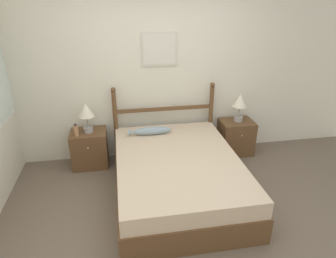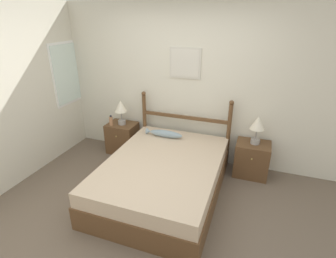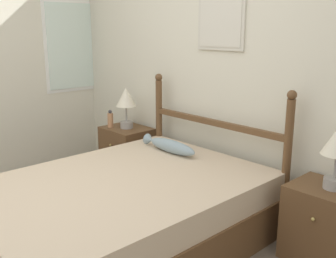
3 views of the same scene
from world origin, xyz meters
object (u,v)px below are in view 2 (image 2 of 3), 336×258
Objects in this scene: table_lamp_left at (121,108)px; table_lamp_right at (258,125)px; bottle at (111,121)px; bed at (163,177)px; fish_pillow at (164,134)px; nightstand_right at (252,159)px; nightstand_left at (123,138)px.

table_lamp_right is (2.27, 0.01, 0.00)m from table_lamp_left.
table_lamp_left is 2.29× the size of bottle.
fish_pillow is (-0.25, 0.71, 0.32)m from bed.
table_lamp_left reaches higher than nightstand_right.
nightstand_right is 0.89× the size of fish_pillow.
fish_pillow is at bearing -11.77° from table_lamp_left.
bottle is at bearing -146.14° from table_lamp_left.
table_lamp_right is (0.01, 0.01, 0.57)m from nightstand_right.
fish_pillow is at bearing -172.04° from table_lamp_right.
table_lamp_right reaches higher than bed.
fish_pillow is (0.88, -0.18, -0.27)m from table_lamp_left.
bed is at bearing -141.74° from table_lamp_right.
table_lamp_right is at bearing 0.23° from nightstand_left.
nightstand_right is 1.25× the size of table_lamp_right.
nightstand_left is at bearing -179.77° from table_lamp_right.
nightstand_left is at bearing 36.99° from bottle.
table_lamp_left is (-1.12, 0.89, 0.59)m from bed.
bottle is 1.03m from fish_pillow.
table_lamp_left is 2.27m from table_lamp_right.
bottle is (-0.15, -0.10, -0.21)m from table_lamp_left.
bottle reaches higher than nightstand_left.
nightstand_left is 1.25× the size of table_lamp_left.
nightstand_left is at bearing 162.26° from table_lamp_left.
bed is 1.55m from bottle.
nightstand_left is 1.25× the size of table_lamp_right.
bottle reaches higher than nightstand_right.
bed is 1.45m from nightstand_right.
bed is at bearing -38.45° from table_lamp_left.
nightstand_left is (-1.14, 0.90, 0.02)m from bed.
bottle is 0.31× the size of fish_pillow.
table_lamp_right is 2.44m from bottle.
nightstand_right is 1.25× the size of table_lamp_left.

